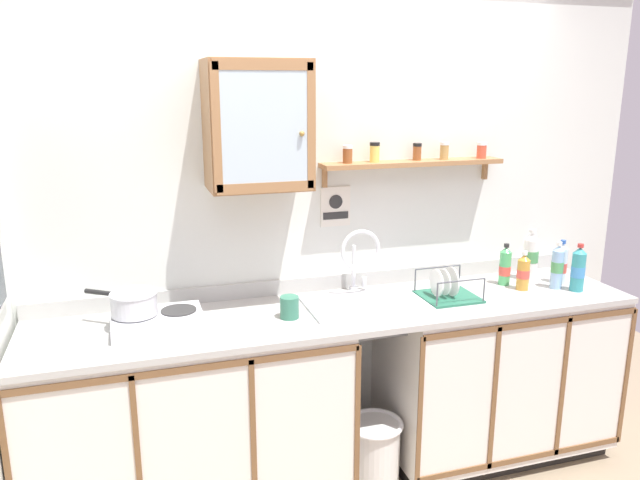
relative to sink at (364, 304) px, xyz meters
The scene contains 20 objects.
back_wall 0.46m from the sink, 113.00° to the left, with size 3.62×0.07×2.55m.
lower_cabinet_run 1.00m from the sink, behind, with size 1.48×0.61×0.92m.
lower_cabinet_run_right 0.90m from the sink, ahead, with size 1.23×0.61×0.92m.
countertop 0.13m from the sink, 161.62° to the right, with size 2.98×0.63×0.03m, color #B2B2AD.
backsplash 0.28m from the sink, 115.81° to the left, with size 2.98×0.02×0.08m, color #B2B2AD.
sink is the anchor object (origin of this frame).
hot_plate_stove 1.00m from the sink, behind, with size 0.40×0.29×0.07m.
saucepan 1.10m from the sink, behind, with size 0.31×0.26×0.10m.
bottle_water_clear_0 1.15m from the sink, ahead, with size 0.06×0.06×0.24m.
bottle_juice_amber_1 0.89m from the sink, ahead, with size 0.07×0.07×0.21m.
bottle_opaque_white_2 1.03m from the sink, ahead, with size 0.08×0.08×0.29m.
bottle_water_blue_3 1.08m from the sink, ahead, with size 0.06×0.06×0.26m.
bottle_soda_green_4 0.84m from the sink, ahead, with size 0.06×0.06×0.23m.
bottle_detergent_teal_5 1.16m from the sink, ahead, with size 0.07×0.07×0.26m.
dish_rack 0.44m from the sink, ahead, with size 0.28×0.26×0.16m.
mug 0.42m from the sink, 168.56° to the right, with size 0.09×0.13×0.10m.
wall_cabinet 1.02m from the sink, 168.45° to the left, with size 0.47×0.34×0.58m.
spice_shelf 0.78m from the sink, 29.80° to the left, with size 0.99×0.14×0.22m.
warning_sign 0.52m from the sink, 104.26° to the left, with size 0.16×0.01×0.21m.
trash_bin 0.76m from the sink, 89.65° to the right, with size 0.29×0.29×0.38m.
Camera 1 is at (-0.96, -2.39, 2.01)m, focal length 34.69 mm.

